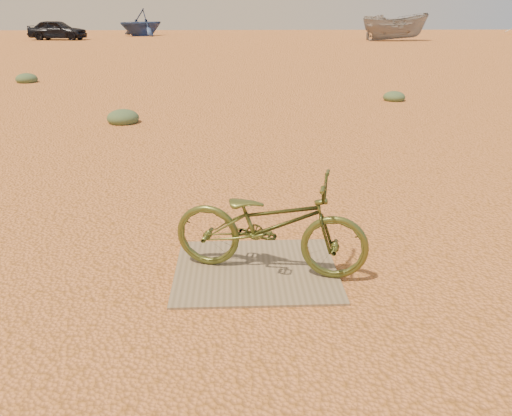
{
  "coord_description": "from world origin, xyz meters",
  "views": [
    {
      "loc": [
        0.18,
        -4.23,
        2.22
      ],
      "look_at": [
        0.35,
        -0.21,
        0.62
      ],
      "focal_mm": 35.0,
      "sensor_mm": 36.0,
      "label": 1
    }
  ],
  "objects_px": {
    "plywood_board": "(256,270)",
    "boat_far_left": "(141,22)",
    "boat_mid_right": "(395,27)",
    "bicycle": "(270,224)",
    "car": "(57,30)"
  },
  "relations": [
    {
      "from": "car",
      "to": "boat_far_left",
      "type": "distance_m",
      "value": 8.58
    },
    {
      "from": "boat_mid_right",
      "to": "plywood_board",
      "type": "bearing_deg",
      "value": 155.13
    },
    {
      "from": "boat_far_left",
      "to": "boat_mid_right",
      "type": "xyz_separation_m",
      "value": [
        21.06,
        -8.92,
        -0.17
      ]
    },
    {
      "from": "boat_far_left",
      "to": "boat_mid_right",
      "type": "height_order",
      "value": "boat_far_left"
    },
    {
      "from": "plywood_board",
      "to": "boat_far_left",
      "type": "height_order",
      "value": "boat_far_left"
    },
    {
      "from": "car",
      "to": "plywood_board",
      "type": "bearing_deg",
      "value": -153.35
    },
    {
      "from": "bicycle",
      "to": "boat_mid_right",
      "type": "bearing_deg",
      "value": -3.69
    },
    {
      "from": "plywood_board",
      "to": "boat_mid_right",
      "type": "relative_size",
      "value": 0.28
    },
    {
      "from": "bicycle",
      "to": "car",
      "type": "distance_m",
      "value": 41.54
    },
    {
      "from": "bicycle",
      "to": "car",
      "type": "height_order",
      "value": "car"
    },
    {
      "from": "plywood_board",
      "to": "boat_far_left",
      "type": "distance_m",
      "value": 46.29
    },
    {
      "from": "bicycle",
      "to": "plywood_board",
      "type": "bearing_deg",
      "value": 96.07
    },
    {
      "from": "boat_mid_right",
      "to": "boat_far_left",
      "type": "bearing_deg",
      "value": 60.83
    },
    {
      "from": "bicycle",
      "to": "car",
      "type": "relative_size",
      "value": 0.39
    },
    {
      "from": "bicycle",
      "to": "boat_far_left",
      "type": "height_order",
      "value": "boat_far_left"
    }
  ]
}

